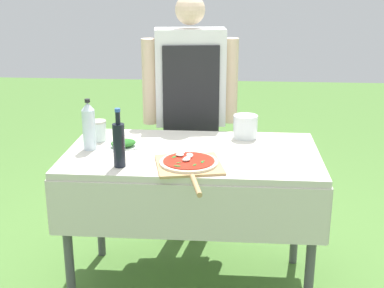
{
  "coord_description": "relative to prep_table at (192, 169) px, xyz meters",
  "views": [
    {
      "loc": [
        0.2,
        -2.64,
        1.72
      ],
      "look_at": [
        -0.0,
        0.0,
        0.86
      ],
      "focal_mm": 50.0,
      "sensor_mm": 36.0,
      "label": 1
    }
  ],
  "objects": [
    {
      "name": "water_bottle",
      "position": [
        -0.54,
        -0.01,
        0.23
      ],
      "size": [
        0.07,
        0.07,
        0.27
      ],
      "color": "silver",
      "rests_on": "prep_table"
    },
    {
      "name": "mixing_tub",
      "position": [
        0.28,
        0.26,
        0.17
      ],
      "size": [
        0.14,
        0.14,
        0.13
      ],
      "primitive_type": "cylinder",
      "color": "silver",
      "rests_on": "prep_table"
    },
    {
      "name": "pizza_on_peel",
      "position": [
        -0.0,
        -0.23,
        0.11
      ],
      "size": [
        0.37,
        0.55,
        0.05
      ],
      "rotation": [
        0.0,
        0.0,
        0.22
      ],
      "color": "tan",
      "rests_on": "prep_table"
    },
    {
      "name": "herb_container",
      "position": [
        -0.37,
        0.03,
        0.12
      ],
      "size": [
        0.19,
        0.17,
        0.05
      ],
      "rotation": [
        0.0,
        0.0,
        0.42
      ],
      "color": "silver",
      "rests_on": "prep_table"
    },
    {
      "name": "ground_plane",
      "position": [
        0.0,
        0.0,
        -0.71
      ],
      "size": [
        12.0,
        12.0,
        0.0
      ],
      "primitive_type": "plane",
      "color": "#517F38"
    },
    {
      "name": "oil_bottle",
      "position": [
        -0.33,
        -0.25,
        0.22
      ],
      "size": [
        0.06,
        0.06,
        0.29
      ],
      "color": "black",
      "rests_on": "prep_table"
    },
    {
      "name": "prep_table",
      "position": [
        0.0,
        0.0,
        0.0
      ],
      "size": [
        1.33,
        0.77,
        0.82
      ],
      "color": "beige",
      "rests_on": "ground"
    },
    {
      "name": "person_cook",
      "position": [
        -0.06,
        0.62,
        0.22
      ],
      "size": [
        0.59,
        0.24,
        1.58
      ],
      "rotation": [
        0.0,
        0.0,
        3.27
      ],
      "color": "#70604C",
      "rests_on": "ground"
    },
    {
      "name": "sauce_jar",
      "position": [
        -0.54,
        0.15,
        0.15
      ],
      "size": [
        0.1,
        0.1,
        0.11
      ],
      "color": "silver",
      "rests_on": "prep_table"
    }
  ]
}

